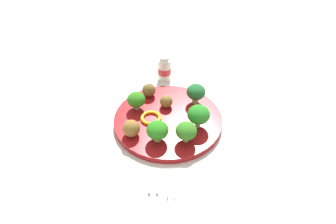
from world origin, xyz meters
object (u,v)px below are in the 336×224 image
broccoli_floret_near_rim (199,115)px  yogurt_bottle (164,69)px  meatball_far_rim (168,101)px  broccoli_floret_front_right (136,100)px  broccoli_floret_front_left (186,131)px  broccoli_floret_back_right (157,130)px  meatball_near_rim (131,128)px  plate (168,120)px  napkin (162,207)px  pepper_ring_back_left (151,119)px  knife (171,202)px  broccoli_floret_back_left (196,92)px  meatball_back_right (149,90)px  fork (153,203)px

broccoli_floret_near_rim → yogurt_bottle: size_ratio=0.79×
meatball_far_rim → broccoli_floret_front_right: bearing=90.3°
meatball_far_rim → broccoli_floret_front_left: bearing=-167.4°
broccoli_floret_front_left → yogurt_bottle: (0.28, 0.02, -0.01)m
broccoli_floret_back_right → meatball_near_rim: size_ratio=1.26×
yogurt_bottle → plate: bearing=177.2°
plate → broccoli_floret_front_right: 0.10m
meatball_near_rim → napkin: size_ratio=0.25×
plate → broccoli_floret_front_right: size_ratio=5.65×
pepper_ring_back_left → meatball_near_rim: bearing=133.3°
napkin → knife: knife is taller
plate → broccoli_floret_near_rim: size_ratio=4.53×
broccoli_floret_near_rim → meatball_near_rim: (-0.01, 0.16, -0.02)m
meatball_near_rim → broccoli_floret_near_rim: bearing=-85.7°
broccoli_floret_front_right → broccoli_floret_near_rim: 0.17m
pepper_ring_back_left → broccoli_floret_back_left: bearing=-64.5°
broccoli_floret_back_left → yogurt_bottle: 0.16m
broccoli_floret_front_left → knife: (-0.16, 0.05, -0.04)m
broccoli_floret_back_right → broccoli_floret_near_rim: (0.04, -0.10, 0.01)m
pepper_ring_back_left → meatball_far_rim: bearing=-43.4°
meatball_back_right → pepper_ring_back_left: size_ratio=0.70×
yogurt_bottle → broccoli_floret_front_left: bearing=-175.2°
meatball_far_rim → fork: bearing=168.3°
broccoli_floret_front_right → meatball_back_right: 0.06m
meatball_far_rim → meatball_near_rim: 0.14m
fork → pepper_ring_back_left: bearing=-2.7°
broccoli_floret_back_right → knife: (-0.17, -0.01, -0.04)m
meatball_far_rim → yogurt_bottle: size_ratio=0.44×
meatball_back_right → broccoli_floret_near_rim: bearing=-140.5°
broccoli_floret_back_right → meatball_far_rim: (0.12, -0.04, -0.01)m
broccoli_floret_front_left → knife: broccoli_floret_front_left is taller
plate → napkin: (-0.25, 0.04, -0.01)m
yogurt_bottle → meatball_back_right: bearing=152.1°
plate → yogurt_bottle: yogurt_bottle is taller
meatball_far_rim → meatball_back_right: size_ratio=0.92×
broccoli_floret_front_right → napkin: 0.30m
plate → broccoli_floret_back_left: broccoli_floret_back_left is taller
meatball_far_rim → napkin: 0.30m
napkin → broccoli_floret_near_rim: bearing=-27.5°
meatball_back_right → broccoli_floret_back_right: bearing=-176.6°
broccoli_floret_front_right → broccoli_floret_back_left: (0.01, -0.16, 0.01)m
fork → meatball_far_rim: bearing=-11.7°
broccoli_floret_back_right → broccoli_floret_back_left: broccoli_floret_back_left is taller
broccoli_floret_front_left → meatball_far_rim: broccoli_floret_front_left is taller
broccoli_floret_front_left → fork: broccoli_floret_front_left is taller
fork → broccoli_floret_near_rim: bearing=-32.1°
plate → meatball_near_rim: (-0.05, 0.09, 0.03)m
broccoli_floret_front_left → pepper_ring_back_left: (0.08, 0.08, -0.03)m
broccoli_floret_near_rim → broccoli_floret_back_left: size_ratio=1.10×
broccoli_floret_back_left → meatball_far_rim: (-0.01, 0.08, -0.02)m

